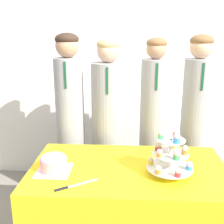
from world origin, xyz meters
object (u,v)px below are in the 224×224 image
cake_knife (69,187)px  student_3 (194,129)px  student_2 (153,130)px  round_cake (53,163)px  cupcake_stand (171,155)px  student_0 (70,125)px  student_1 (109,131)px

cake_knife → student_3: 1.31m
student_2 → student_3: (0.36, 0.00, 0.02)m
round_cake → cake_knife: 0.25m
cake_knife → round_cake: bearing=93.6°
cake_knife → cupcake_stand: cupcake_stand is taller
cupcake_stand → student_3: 0.79m
round_cake → student_3: 1.30m
round_cake → student_0: (-0.03, 0.72, 0.02)m
student_2 → student_1: bearing=180.0°
student_1 → student_3: student_3 is taller
student_0 → student_3: bearing=-0.0°
student_0 → student_3: student_0 is taller
round_cake → student_2: student_2 is taller
cupcake_stand → student_1: size_ratio=0.20×
cupcake_stand → student_2: (-0.05, 0.72, -0.09)m
round_cake → cake_knife: size_ratio=0.89×
cake_knife → cupcake_stand: bearing=-15.3°
cake_knife → student_1: 0.93m
student_2 → student_3: bearing=0.0°
cake_knife → student_0: size_ratio=0.15×
round_cake → cupcake_stand: (0.76, 0.00, 0.07)m
round_cake → student_1: size_ratio=0.14×
cupcake_stand → student_2: bearing=93.9°
student_3 → round_cake: bearing=-146.2°
round_cake → cupcake_stand: 0.77m
round_cake → cake_knife: bearing=-53.5°
cake_knife → student_1: student_1 is taller
student_0 → student_1: student_0 is taller
round_cake → student_3: bearing=33.8°
round_cake → student_2: 1.02m
cupcake_stand → student_2: student_2 is taller
cake_knife → student_3: student_3 is taller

